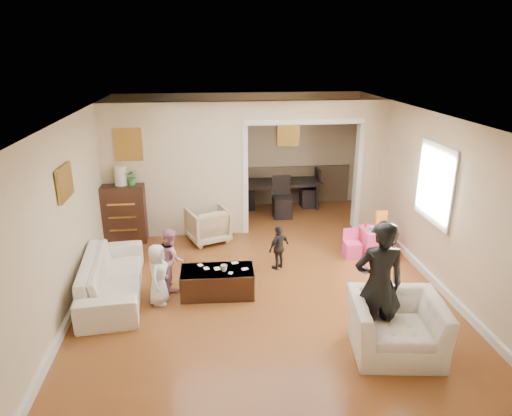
{
  "coord_description": "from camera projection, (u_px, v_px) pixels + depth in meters",
  "views": [
    {
      "loc": [
        -0.78,
        -6.85,
        3.54
      ],
      "look_at": [
        0.0,
        0.2,
        1.05
      ],
      "focal_mm": 32.2,
      "sensor_mm": 36.0,
      "label": 1
    }
  ],
  "objects": [
    {
      "name": "play_table",
      "position": [
        375.0,
        241.0,
        8.27
      ],
      "size": [
        0.51,
        0.51,
        0.47
      ],
      "primitive_type": "cube",
      "rotation": [
        0.0,
        0.0,
        0.04
      ],
      "color": "#FF437E",
      "rests_on": "ground"
    },
    {
      "name": "armchair_back",
      "position": [
        208.0,
        225.0,
        8.78
      ],
      "size": [
        0.92,
        0.94,
        0.66
      ],
      "primitive_type": "imported",
      "rotation": [
        0.0,
        0.0,
        3.51
      ],
      "color": "tan",
      "rests_on": "ground"
    },
    {
      "name": "potted_plant",
      "position": [
        132.0,
        177.0,
        8.52
      ],
      "size": [
        0.27,
        0.24,
        0.3
      ],
      "primitive_type": "imported",
      "color": "#3B7B37",
      "rests_on": "dresser"
    },
    {
      "name": "adult_person",
      "position": [
        378.0,
        285.0,
        5.52
      ],
      "size": [
        0.63,
        0.43,
        1.67
      ],
      "primitive_type": "imported",
      "rotation": [
        0.0,
        0.0,
        3.08
      ],
      "color": "black",
      "rests_on": "ground"
    },
    {
      "name": "toy_block",
      "position": [
        367.0,
        225.0,
        8.28
      ],
      "size": [
        0.1,
        0.09,
        0.05
      ],
      "primitive_type": "cube",
      "rotation": [
        0.0,
        0.0,
        0.39
      ],
      "color": "red",
      "rests_on": "play_table"
    },
    {
      "name": "floor",
      "position": [
        257.0,
        271.0,
        7.68
      ],
      "size": [
        7.0,
        7.0,
        0.0
      ],
      "primitive_type": "plane",
      "color": "brown",
      "rests_on": "ground"
    },
    {
      "name": "cyan_cup",
      "position": [
        372.0,
        228.0,
        8.12
      ],
      "size": [
        0.08,
        0.08,
        0.08
      ],
      "primitive_type": "cylinder",
      "color": "#2AB2D4",
      "rests_on": "play_table"
    },
    {
      "name": "coffee_cup",
      "position": [
        224.0,
        268.0,
        6.78
      ],
      "size": [
        0.11,
        0.11,
        0.1
      ],
      "primitive_type": "imported",
      "rotation": [
        0.0,
        0.0,
        -0.04
      ],
      "color": "silver",
      "rests_on": "coffee_table"
    },
    {
      "name": "window_pane",
      "position": [
        436.0,
        184.0,
        7.07
      ],
      "size": [
        0.03,
        0.95,
        1.1
      ],
      "primitive_type": "cube",
      "color": "white",
      "rests_on": "ground"
    },
    {
      "name": "coffee_table",
      "position": [
        218.0,
        282.0,
        6.9
      ],
      "size": [
        1.1,
        0.58,
        0.41
      ],
      "primitive_type": "cube",
      "rotation": [
        0.0,
        0.0,
        -0.04
      ],
      "color": "#371B11",
      "rests_on": "ground"
    },
    {
      "name": "framed_art_sofa_wall",
      "position": [
        65.0,
        183.0,
        6.24
      ],
      "size": [
        0.03,
        0.55,
        0.4
      ],
      "primitive_type": "cube",
      "color": "brown"
    },
    {
      "name": "dresser",
      "position": [
        124.0,
        213.0,
        8.73
      ],
      "size": [
        0.81,
        0.46,
        1.11
      ],
      "primitive_type": "cube",
      "color": "#351A0F",
      "rests_on": "ground"
    },
    {
      "name": "partition_right",
      "position": [
        370.0,
        166.0,
        9.19
      ],
      "size": [
        0.55,
        0.18,
        2.6
      ],
      "primitive_type": "cube",
      "color": "#C1A98D",
      "rests_on": "ground"
    },
    {
      "name": "sofa",
      "position": [
        112.0,
        276.0,
        6.85
      ],
      "size": [
        1.0,
        2.16,
        0.61
      ],
      "primitive_type": "imported",
      "rotation": [
        0.0,
        0.0,
        1.66
      ],
      "color": "white",
      "rests_on": "ground"
    },
    {
      "name": "framed_art_alcove",
      "position": [
        288.0,
        133.0,
        10.46
      ],
      "size": [
        0.45,
        0.03,
        0.55
      ],
      "primitive_type": "cube",
      "color": "brown"
    },
    {
      "name": "craft_papers",
      "position": [
        223.0,
        267.0,
        6.9
      ],
      "size": [
        0.77,
        0.43,
        0.0
      ],
      "color": "white",
      "rests_on": "coffee_table"
    },
    {
      "name": "child_toddler",
      "position": [
        279.0,
        247.0,
        7.65
      ],
      "size": [
        0.47,
        0.42,
        0.77
      ],
      "primitive_type": "imported",
      "rotation": [
        0.0,
        0.0,
        -2.48
      ],
      "color": "black",
      "rests_on": "ground"
    },
    {
      "name": "cereal_box",
      "position": [
        381.0,
        219.0,
        8.25
      ],
      "size": [
        0.2,
        0.08,
        0.3
      ],
      "primitive_type": "cube",
      "rotation": [
        0.0,
        0.0,
        0.04
      ],
      "color": "yellow",
      "rests_on": "play_table"
    },
    {
      "name": "child_kneel_b",
      "position": [
        171.0,
        258.0,
        7.02
      ],
      "size": [
        0.5,
        0.56,
        0.97
      ],
      "primitive_type": "imported",
      "rotation": [
        0.0,
        0.0,
        1.88
      ],
      "color": "#CB7F8E",
      "rests_on": "ground"
    },
    {
      "name": "framed_art_partition",
      "position": [
        128.0,
        145.0,
        8.43
      ],
      "size": [
        0.45,
        0.03,
        0.55
      ],
      "primitive_type": "cube",
      "color": "brown",
      "rests_on": "partition_left"
    },
    {
      "name": "play_bowl",
      "position": [
        381.0,
        230.0,
        8.08
      ],
      "size": [
        0.22,
        0.22,
        0.05
      ],
      "primitive_type": "imported",
      "rotation": [
        0.0,
        0.0,
        0.04
      ],
      "color": "white",
      "rests_on": "play_table"
    },
    {
      "name": "partition_left",
      "position": [
        176.0,
        171.0,
        8.79
      ],
      "size": [
        2.75,
        0.18,
        2.6
      ],
      "primitive_type": "cube",
      "color": "#C1A98D",
      "rests_on": "ground"
    },
    {
      "name": "partition_header",
      "position": [
        304.0,
        110.0,
        8.68
      ],
      "size": [
        2.22,
        0.18,
        0.35
      ],
      "primitive_type": "cube",
      "color": "#C1A98D",
      "rests_on": "partition_right"
    },
    {
      "name": "table_lamp",
      "position": [
        121.0,
        176.0,
        8.49
      ],
      "size": [
        0.22,
        0.22,
        0.36
      ],
      "primitive_type": "cylinder",
      "color": "beige",
      "rests_on": "dresser"
    },
    {
      "name": "armchair_front",
      "position": [
        396.0,
        326.0,
        5.55
      ],
      "size": [
        1.19,
        1.08,
        0.7
      ],
      "primitive_type": "imported",
      "rotation": [
        0.0,
        0.0,
        -0.13
      ],
      "color": "white",
      "rests_on": "ground"
    },
    {
      "name": "dining_table",
      "position": [
        278.0,
        194.0,
        10.63
      ],
      "size": [
        1.97,
        1.25,
        0.66
      ],
      "primitive_type": "imported",
      "rotation": [
        0.0,
        0.0,
        0.12
      ],
      "color": "black",
      "rests_on": "ground"
    },
    {
      "name": "child_kneel_a",
      "position": [
        158.0,
        274.0,
        6.59
      ],
      "size": [
        0.38,
        0.5,
        0.92
      ],
      "primitive_type": "imported",
      "rotation": [
        0.0,
        0.0,
        1.36
      ],
      "color": "white",
      "rests_on": "ground"
    }
  ]
}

